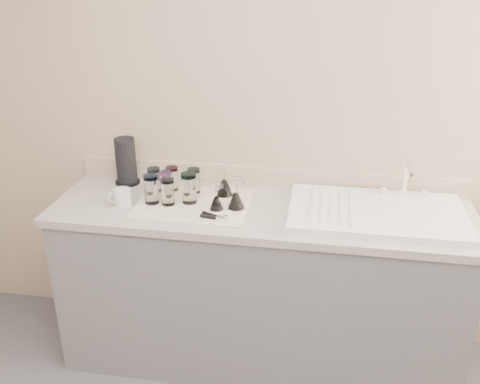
% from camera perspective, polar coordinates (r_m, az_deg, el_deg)
% --- Properties ---
extents(room_envelope, '(3.54, 3.50, 2.52)m').
position_cam_1_polar(room_envelope, '(1.27, -4.44, 1.77)').
color(room_envelope, '#535258').
rests_on(room_envelope, ground).
extents(counter_unit, '(2.06, 0.62, 0.90)m').
position_cam_1_polar(counter_unit, '(2.84, 2.11, -9.90)').
color(counter_unit, slate).
rests_on(counter_unit, ground).
extents(sink_unit, '(0.82, 0.50, 0.22)m').
position_cam_1_polar(sink_unit, '(2.60, 14.42, -2.13)').
color(sink_unit, white).
rests_on(sink_unit, counter_unit).
extents(dish_towel, '(0.55, 0.42, 0.01)m').
position_cam_1_polar(dish_towel, '(2.65, -5.04, -1.28)').
color(dish_towel, white).
rests_on(dish_towel, counter_unit).
extents(tumbler_teal, '(0.06, 0.06, 0.13)m').
position_cam_1_polar(tumbler_teal, '(2.78, -9.14, 1.31)').
color(tumbler_teal, white).
rests_on(tumbler_teal, dish_towel).
extents(tumbler_cyan, '(0.06, 0.06, 0.13)m').
position_cam_1_polar(tumbler_cyan, '(2.79, -7.24, 1.45)').
color(tumbler_cyan, white).
rests_on(tumbler_cyan, dish_towel).
extents(tumbler_purple, '(0.07, 0.07, 0.13)m').
position_cam_1_polar(tumbler_purple, '(2.75, -4.94, 1.24)').
color(tumbler_purple, white).
rests_on(tumbler_purple, dish_towel).
extents(tumbler_magenta, '(0.07, 0.07, 0.15)m').
position_cam_1_polar(tumbler_magenta, '(2.65, -9.44, 0.33)').
color(tumbler_magenta, white).
rests_on(tumbler_magenta, dish_towel).
extents(tumbler_blue, '(0.07, 0.07, 0.13)m').
position_cam_1_polar(tumbler_blue, '(2.63, -7.72, 0.06)').
color(tumbler_blue, white).
rests_on(tumbler_blue, dish_towel).
extents(tumbler_lavender, '(0.08, 0.08, 0.15)m').
position_cam_1_polar(tumbler_lavender, '(2.63, -5.46, 0.45)').
color(tumbler_lavender, white).
rests_on(tumbler_lavender, dish_towel).
extents(tumbler_extra, '(0.06, 0.06, 0.13)m').
position_cam_1_polar(tumbler_extra, '(2.74, -7.93, 0.97)').
color(tumbler_extra, white).
rests_on(tumbler_extra, dish_towel).
extents(goblet_back_left, '(0.09, 0.09, 0.16)m').
position_cam_1_polar(goblet_back_left, '(2.71, -1.69, 0.74)').
color(goblet_back_left, white).
rests_on(goblet_back_left, dish_towel).
extents(goblet_front_left, '(0.07, 0.07, 0.12)m').
position_cam_1_polar(goblet_front_left, '(2.57, -2.54, -0.97)').
color(goblet_front_left, white).
rests_on(goblet_front_left, dish_towel).
extents(goblet_front_right, '(0.08, 0.08, 0.15)m').
position_cam_1_polar(goblet_front_right, '(2.57, -0.44, -0.67)').
color(goblet_front_right, white).
rests_on(goblet_front_right, dish_towel).
extents(can_opener, '(0.14, 0.08, 0.02)m').
position_cam_1_polar(can_opener, '(2.49, -2.75, -2.67)').
color(can_opener, silver).
rests_on(can_opener, dish_towel).
extents(white_mug, '(0.12, 0.10, 0.09)m').
position_cam_1_polar(white_mug, '(2.68, -12.48, -0.57)').
color(white_mug, silver).
rests_on(white_mug, counter_unit).
extents(paper_towel_roll, '(0.13, 0.13, 0.25)m').
position_cam_1_polar(paper_towel_roll, '(2.91, -12.07, 3.19)').
color(paper_towel_roll, black).
rests_on(paper_towel_roll, counter_unit).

